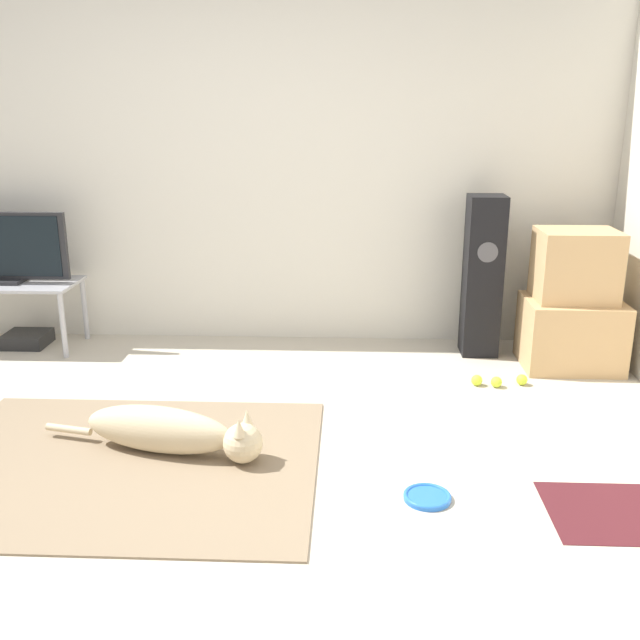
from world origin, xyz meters
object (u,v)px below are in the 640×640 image
object	(u,v)px
frisbee	(427,497)
tennis_ball_near_speaker	(496,382)
cardboard_box_upper	(576,265)
tv_stand	(0,290)
dog	(172,431)
tennis_ball_by_boxes	(522,380)
floor_speaker	(483,276)
game_console	(27,339)
cardboard_box_lower	(571,333)
tennis_ball_loose_on_carpet	(477,380)

from	to	relation	value
frisbee	tennis_ball_near_speaker	xyz separation A→B (m)	(0.54, 1.28, 0.02)
cardboard_box_upper	tv_stand	xyz separation A→B (m)	(-3.78, 0.19, -0.25)
dog	tennis_ball_by_boxes	distance (m)	2.11
floor_speaker	frisbee	bearing A→B (deg)	-105.57
tv_stand	tennis_ball_by_boxes	size ratio (longest dim) A/B	15.81
tennis_ball_near_speaker	game_console	bearing A→B (deg)	168.60
game_console	tennis_ball_by_boxes	bearing A→B (deg)	-10.13
game_console	frisbee	bearing A→B (deg)	-36.44
cardboard_box_lower	game_console	distance (m)	3.67
frisbee	tennis_ball_by_boxes	bearing A→B (deg)	62.26
cardboard_box_upper	game_console	distance (m)	3.71
tennis_ball_by_boxes	tennis_ball_loose_on_carpet	distance (m)	0.27
tennis_ball_by_boxes	tennis_ball_near_speaker	distance (m)	0.17
dog	floor_speaker	bearing A→B (deg)	42.09
dog	frisbee	distance (m)	1.24
cardboard_box_lower	cardboard_box_upper	world-z (taller)	cardboard_box_upper
frisbee	game_console	size ratio (longest dim) A/B	0.71
floor_speaker	game_console	world-z (taller)	floor_speaker
cardboard_box_upper	tennis_ball_loose_on_carpet	distance (m)	0.97
cardboard_box_lower	cardboard_box_upper	xyz separation A→B (m)	(-0.01, 0.01, 0.44)
tennis_ball_loose_on_carpet	floor_speaker	bearing A→B (deg)	80.07
floor_speaker	tv_stand	xyz separation A→B (m)	(-3.25, -0.02, -0.12)
dog	tv_stand	bearing A→B (deg)	135.23
frisbee	cardboard_box_lower	xyz separation A→B (m)	(1.07, 1.67, 0.21)
tennis_ball_loose_on_carpet	tennis_ball_by_boxes	bearing A→B (deg)	4.31
cardboard_box_lower	tennis_ball_by_boxes	distance (m)	0.54
cardboard_box_upper	tennis_ball_near_speaker	distance (m)	0.91
cardboard_box_upper	tennis_ball_by_boxes	xyz separation A→B (m)	(-0.36, -0.36, -0.62)
game_console	cardboard_box_upper	bearing A→B (deg)	-3.54
cardboard_box_lower	floor_speaker	size ratio (longest dim) A/B	0.56
floor_speaker	tv_stand	distance (m)	3.25
frisbee	cardboard_box_upper	world-z (taller)	cardboard_box_upper
tennis_ball_by_boxes	tennis_ball_near_speaker	xyz separation A→B (m)	(-0.16, -0.04, 0.00)
cardboard_box_lower	cardboard_box_upper	distance (m)	0.44
frisbee	cardboard_box_lower	world-z (taller)	cardboard_box_lower
tennis_ball_by_boxes	tennis_ball_loose_on_carpet	world-z (taller)	same
dog	game_console	size ratio (longest dim) A/B	3.89
tennis_ball_near_speaker	tennis_ball_loose_on_carpet	world-z (taller)	same
dog	tennis_ball_loose_on_carpet	distance (m)	1.87
cardboard_box_lower	cardboard_box_upper	size ratio (longest dim) A/B	1.25
tennis_ball_loose_on_carpet	tv_stand	bearing A→B (deg)	169.60
tv_stand	tennis_ball_loose_on_carpet	size ratio (longest dim) A/B	15.81
cardboard_box_upper	tv_stand	world-z (taller)	cardboard_box_upper
floor_speaker	tennis_ball_by_boxes	xyz separation A→B (m)	(0.17, -0.57, -0.50)
floor_speaker	tennis_ball_by_boxes	world-z (taller)	floor_speaker
dog	tv_stand	distance (m)	2.19
cardboard_box_upper	floor_speaker	bearing A→B (deg)	158.07
cardboard_box_upper	game_console	world-z (taller)	cardboard_box_upper
tennis_ball_near_speaker	floor_speaker	bearing A→B (deg)	90.72
tennis_ball_by_boxes	game_console	bearing A→B (deg)	169.87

